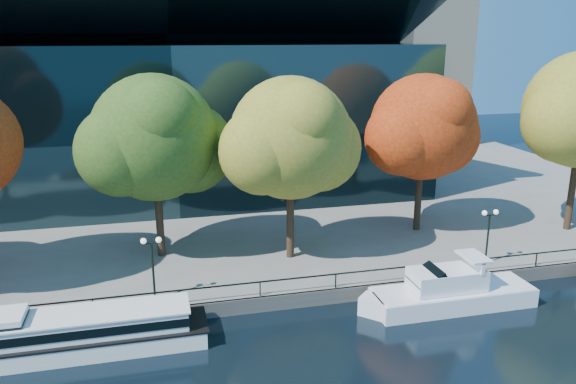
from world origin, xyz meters
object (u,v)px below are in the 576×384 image
object	(u,v)px
cruiser_near	(447,292)
tree_2	(157,140)
lamp_1	(152,254)
tree_4	(425,129)
tree_3	(293,141)
lamp_2	(489,224)
tour_boat	(81,332)

from	to	relation	value
cruiser_near	tree_2	xyz separation A→B (m)	(-17.33, 10.74, 8.64)
lamp_1	tree_4	bearing A→B (deg)	19.78
tree_3	lamp_2	distance (m)	15.05
tour_boat	lamp_2	size ratio (longest dim) A/B	3.54
tree_3	lamp_1	size ratio (longest dim) A/B	3.28
tour_boat	cruiser_near	bearing A→B (deg)	-0.27
tree_2	tree_4	distance (m)	21.10
tree_3	lamp_1	distance (m)	12.44
tree_3	lamp_2	world-z (taller)	tree_3
cruiser_near	tree_4	bearing A→B (deg)	71.89
cruiser_near	tree_2	world-z (taller)	tree_2
tree_2	tree_3	world-z (taller)	tree_2
tour_boat	tree_3	distance (m)	18.35
cruiser_near	tree_3	size ratio (longest dim) A/B	0.88
tree_2	tree_4	xyz separation A→B (m)	(21.09, 0.76, -0.18)
tree_3	lamp_2	xyz separation A→B (m)	(13.15, -4.56, -5.73)
tree_3	tree_4	distance (m)	12.28
tree_4	lamp_2	size ratio (longest dim) A/B	3.22
lamp_2	lamp_1	bearing A→B (deg)	180.00
tree_2	tree_3	distance (m)	9.60
tour_boat	tree_2	size ratio (longest dim) A/B	1.07
cruiser_near	tree_3	bearing A→B (deg)	134.58
tour_boat	tree_2	xyz separation A→B (m)	(4.82, 10.64, 8.54)
tour_boat	tree_2	bearing A→B (deg)	65.62
tree_4	lamp_2	xyz separation A→B (m)	(1.32, -7.87, -5.53)
tour_boat	tree_4	distance (m)	29.51
tour_boat	lamp_1	size ratio (longest dim) A/B	3.54
tree_2	tree_4	size ratio (longest dim) A/B	1.03
tour_boat	lamp_2	world-z (taller)	lamp_2
tour_boat	tree_3	size ratio (longest dim) A/B	1.08
lamp_1	lamp_2	bearing A→B (deg)	0.00
cruiser_near	tree_3	distance (m)	14.39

